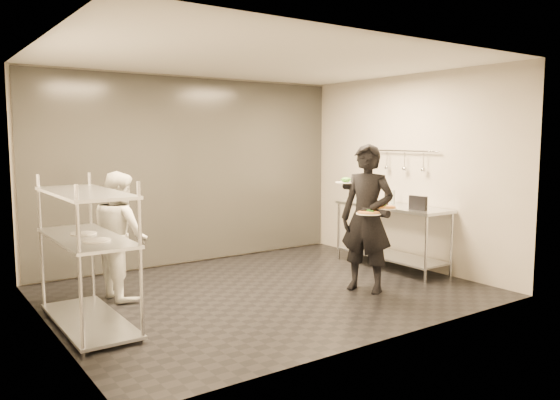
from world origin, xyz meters
TOP-DOWN VIEW (x-y plane):
  - room_shell at (0.00, 1.18)m, footprint 5.00×4.00m
  - pass_rack at (-2.15, -0.00)m, footprint 0.60×1.60m
  - prep_counter at (2.18, 0.00)m, footprint 0.60×1.80m
  - utensil_rail at (2.43, -0.00)m, footprint 0.07×1.20m
  - waiter at (1.03, -0.68)m, footprint 0.67×0.78m
  - chef at (-1.55, 0.77)m, footprint 0.63×0.78m
  - pizza_plate_near at (0.89, -0.85)m, footprint 0.30×0.30m
  - pizza_plate_far at (1.15, -0.86)m, footprint 0.30×0.30m
  - salad_plate at (0.96, -0.36)m, footprint 0.27×0.27m
  - pos_monitor at (2.06, -0.58)m, footprint 0.07×0.27m
  - bottle_green at (2.09, 0.63)m, footprint 0.06×0.06m
  - bottle_clear at (2.31, 0.11)m, footprint 0.06×0.06m
  - bottle_dark at (2.09, 0.02)m, footprint 0.06×0.06m

SIDE VIEW (x-z plane):
  - prep_counter at x=2.18m, z-range 0.17..1.09m
  - chef at x=-1.55m, z-range 0.00..1.50m
  - pass_rack at x=-2.15m, z-range 0.02..1.52m
  - waiter at x=1.03m, z-range 0.00..1.82m
  - pizza_plate_near at x=0.89m, z-range 0.98..1.03m
  - pos_monitor at x=2.06m, z-range 0.92..1.11m
  - bottle_clear at x=2.31m, z-range 0.92..1.12m
  - bottle_dark at x=2.09m, z-range 0.92..1.12m
  - bottle_green at x=2.09m, z-range 0.92..1.13m
  - pizza_plate_far at x=1.15m, z-range 1.03..1.08m
  - salad_plate at x=0.96m, z-range 1.31..1.39m
  - room_shell at x=0.00m, z-range 0.00..2.80m
  - utensil_rail at x=2.43m, z-range 1.39..1.70m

